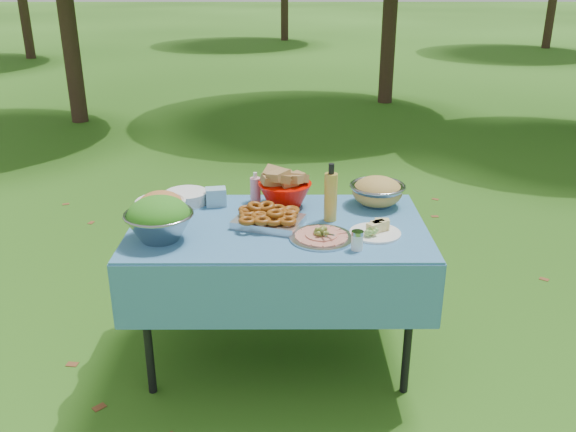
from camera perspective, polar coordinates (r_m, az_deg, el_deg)
The scene contains 14 objects.
ground at distance 3.39m, azimuth -0.85°, elevation -12.72°, with size 80.00×80.00×0.00m, color #173609.
picnic_table at distance 3.19m, azimuth -0.89°, elevation -7.10°, with size 1.46×0.86×0.76m, color #78C5E6.
salad_bowl at distance 2.88m, azimuth -11.99°, elevation -0.25°, with size 0.32×0.32×0.21m, color #929699, non-canonical shape.
pasta_bowl_white at distance 3.15m, azimuth -11.83°, elevation 1.01°, with size 0.25×0.25×0.14m, color white, non-canonical shape.
plate_stack at distance 3.34m, azimuth -9.49°, elevation 1.74°, with size 0.23×0.23×0.07m, color white.
wipes_box at distance 3.28m, azimuth -6.75°, elevation 1.79°, with size 0.11×0.08×0.10m, color #96CDE7.
sanitizer_bottle at distance 3.31m, azimuth -3.07°, elevation 2.74°, with size 0.06×0.06×0.16m, color pink.
bread_bowl at distance 3.25m, azimuth -0.29°, elevation 2.62°, with size 0.29×0.29×0.19m, color #E10B00, non-canonical shape.
pasta_bowl_steel at distance 3.29m, azimuth 8.36°, elevation 2.33°, with size 0.29×0.29×0.16m, color #929699, non-canonical shape.
fried_tray at distance 3.00m, azimuth -1.82°, elevation -0.19°, with size 0.32×0.23×0.08m, color silver.
charcuterie_platter at distance 2.86m, azimuth 3.16°, elevation -1.48°, with size 0.30×0.30×0.07m, color #B1B4B8.
oil_bottle at distance 3.03m, azimuth 4.02°, elevation 2.22°, with size 0.07×0.07×0.30m, color gold.
cheese_plate at distance 2.93m, azimuth 8.19°, elevation -1.08°, with size 0.25×0.25×0.07m, color white.
shaker at distance 2.76m, azimuth 6.50°, elevation -2.29°, with size 0.06×0.06×0.09m, color white.
Camera 1 is at (0.04, -2.79, 1.93)m, focal length 38.00 mm.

